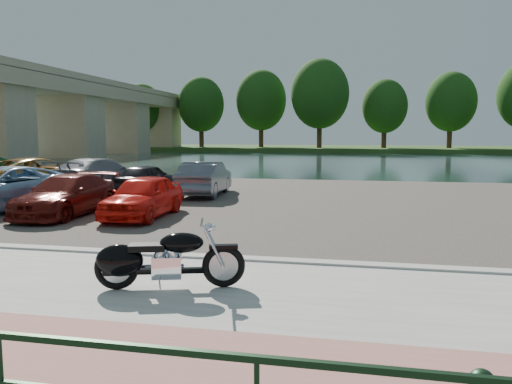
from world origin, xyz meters
TOP-DOWN VIEW (x-y plane):
  - ground at (0.00, 0.00)m, footprint 200.00×200.00m
  - promenade at (0.00, -1.00)m, footprint 60.00×6.00m
  - pink_path at (0.00, -2.50)m, footprint 60.00×2.00m
  - kerb at (0.00, 2.00)m, footprint 60.00×0.30m
  - parking_lot at (0.00, 11.00)m, footprint 60.00×18.00m
  - river at (0.00, 40.00)m, footprint 120.00×40.00m
  - far_bank at (0.00, 72.00)m, footprint 120.00×24.00m
  - bridge at (-28.00, 41.02)m, footprint 7.00×56.00m
  - railing at (0.00, -4.00)m, footprint 24.04×0.05m
  - far_trees at (4.36, 65.79)m, footprint 70.25×10.68m
  - motorcycle at (-0.40, -0.07)m, footprint 2.28×0.99m
  - car_2 at (-8.64, 6.77)m, footprint 3.62×5.55m
  - car_3 at (-6.08, 6.44)m, footprint 1.76×4.23m
  - car_4 at (-3.61, 6.53)m, footprint 1.58×3.73m
  - car_6 at (-10.98, 12.01)m, footprint 3.89×5.75m
  - car_7 at (-8.36, 12.48)m, footprint 2.50×5.18m
  - car_8 at (-6.11, 12.36)m, footprint 1.71×3.72m
  - car_9 at (-3.46, 12.09)m, footprint 1.76×4.27m

SIDE VIEW (x-z plane):
  - ground at x=0.00m, z-range 0.00..0.00m
  - river at x=0.00m, z-range 0.00..0.00m
  - parking_lot at x=0.00m, z-range 0.00..0.04m
  - promenade at x=0.00m, z-range 0.00..0.10m
  - kerb at x=0.00m, z-range 0.00..0.14m
  - pink_path at x=0.00m, z-range 0.10..0.11m
  - far_bank at x=0.00m, z-range 0.00..0.60m
  - motorcycle at x=-0.40m, z-range 0.04..1.09m
  - car_3 at x=-6.08m, z-range 0.04..1.26m
  - car_8 at x=-6.11m, z-range 0.04..1.28m
  - car_4 at x=-3.61m, z-range 0.04..1.30m
  - car_9 at x=-3.46m, z-range 0.04..1.41m
  - car_2 at x=-8.64m, z-range 0.04..1.46m
  - car_7 at x=-8.36m, z-range 0.04..1.50m
  - car_6 at x=-10.98m, z-range 0.04..1.50m
  - railing at x=0.00m, z-range 0.33..1.24m
  - bridge at x=-28.00m, z-range 1.24..9.79m
  - far_trees at x=4.36m, z-range 1.23..13.75m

